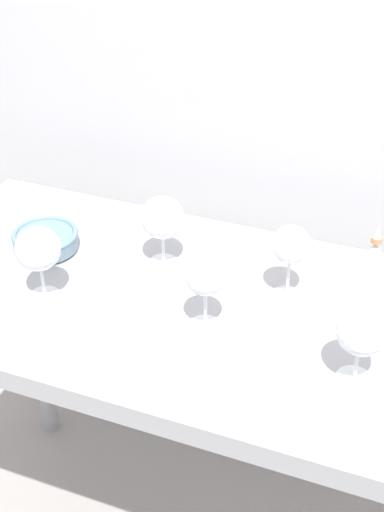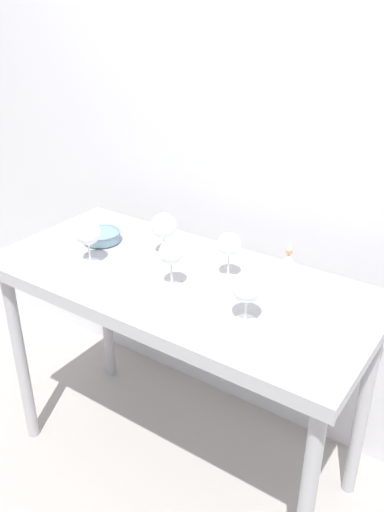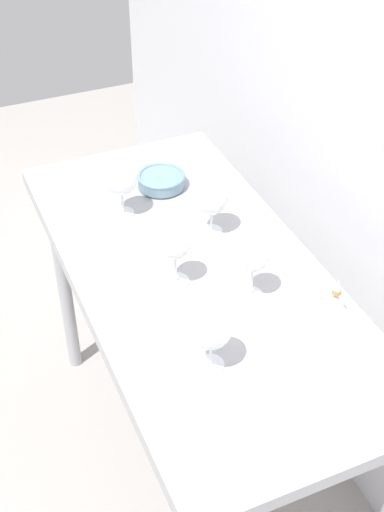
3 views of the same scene
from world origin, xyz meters
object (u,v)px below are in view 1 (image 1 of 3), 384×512
(wine_glass_near_left, at_px, (38,251))
(tasting_bowl, at_px, (46,240))
(wine_glass_far_left, at_px, (162,219))
(wine_glass_far_right, at_px, (291,247))
(wine_glass_near_right, at_px, (362,331))
(wine_glass_near_center, at_px, (206,278))
(decanter_funnel, at_px, (374,257))

(wine_glass_near_left, relative_size, tasting_bowl, 1.11)
(wine_glass_far_left, relative_size, wine_glass_far_right, 0.98)
(wine_glass_near_right, distance_m, wine_glass_near_center, 0.31)
(wine_glass_far_left, bearing_deg, wine_glass_far_right, -3.74)
(tasting_bowl, relative_size, decanter_funnel, 1.23)
(wine_glass_near_right, relative_size, wine_glass_far_right, 0.97)
(wine_glass_near_right, xyz_separation_m, tasting_bowl, (-0.75, 0.17, -0.09))
(wine_glass_near_right, distance_m, wine_glass_far_left, 0.52)
(wine_glass_far_left, xyz_separation_m, decanter_funnel, (0.45, 0.13, -0.08))
(wine_glass_near_left, bearing_deg, decanter_funnel, 28.05)
(wine_glass_far_right, height_order, tasting_bowl, wine_glass_far_right)
(wine_glass_far_right, xyz_separation_m, decanter_funnel, (0.15, 0.15, -0.09))
(wine_glass_far_right, bearing_deg, wine_glass_near_center, -128.11)
(wine_glass_near_left, distance_m, wine_glass_far_left, 0.28)
(wine_glass_near_left, relative_size, wine_glass_far_right, 0.98)
(wine_glass_near_right, height_order, wine_glass_near_left, wine_glass_near_left)
(wine_glass_near_right, bearing_deg, wine_glass_far_right, 132.18)
(wine_glass_near_left, height_order, tasting_bowl, wine_glass_near_left)
(wine_glass_near_center, height_order, wine_glass_far_right, same)
(wine_glass_near_left, xyz_separation_m, wine_glass_far_left, (0.19, 0.21, -0.00))
(wine_glass_near_right, relative_size, tasting_bowl, 1.09)
(decanter_funnel, bearing_deg, wine_glass_near_center, -131.85)
(wine_glass_near_center, height_order, decanter_funnel, wine_glass_near_center)
(wine_glass_near_left, bearing_deg, wine_glass_near_center, 4.12)
(wine_glass_near_left, relative_size, decanter_funnel, 1.36)
(wine_glass_near_center, distance_m, decanter_funnel, 0.43)
(wine_glass_near_center, relative_size, tasting_bowl, 1.12)
(wine_glass_far_right, distance_m, tasting_bowl, 0.58)
(wine_glass_near_right, distance_m, wine_glass_far_right, 0.27)
(wine_glass_near_center, bearing_deg, wine_glass_far_left, 132.84)
(wine_glass_far_left, distance_m, tasting_bowl, 0.30)
(wine_glass_near_right, bearing_deg, tasting_bowl, 167.07)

